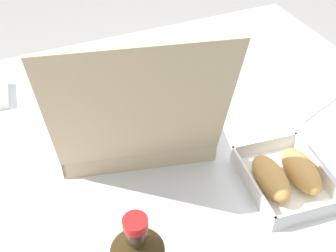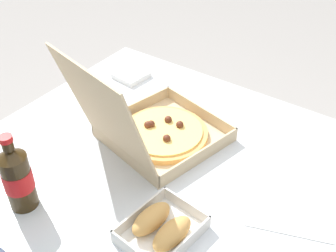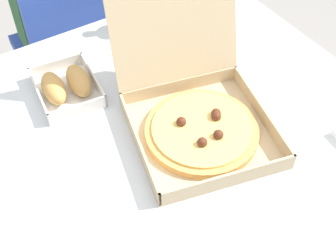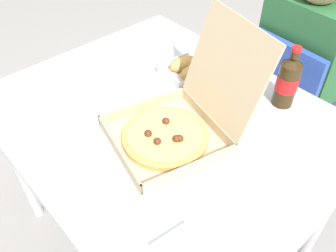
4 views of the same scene
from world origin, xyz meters
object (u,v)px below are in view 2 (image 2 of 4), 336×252
napkin_pile (131,75)px  bread_side_box (162,227)px  pizza_box_open (154,130)px  paper_menu (290,212)px  cola_bottle (17,177)px

napkin_pile → bread_side_box: bearing=134.7°
pizza_box_open → napkin_pile: (0.30, -0.26, -0.04)m
bread_side_box → pizza_box_open: bearing=-50.7°
pizza_box_open → napkin_pile: size_ratio=4.33×
paper_menu → napkin_pile: size_ratio=1.91×
paper_menu → napkin_pile: bearing=-40.0°
pizza_box_open → bread_side_box: pizza_box_open is taller
cola_bottle → bread_side_box: bearing=-160.4°
pizza_box_open → napkin_pile: pizza_box_open is taller
bread_side_box → paper_menu: (-0.23, -0.24, -0.02)m
cola_bottle → paper_menu: size_ratio=1.07×
bread_side_box → paper_menu: bread_side_box is taller
bread_side_box → napkin_pile: size_ratio=1.87×
pizza_box_open → cola_bottle: 0.41m
bread_side_box → napkin_pile: (0.52, -0.53, -0.02)m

